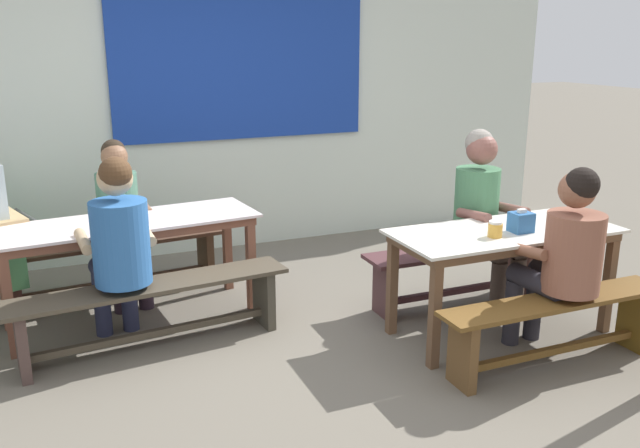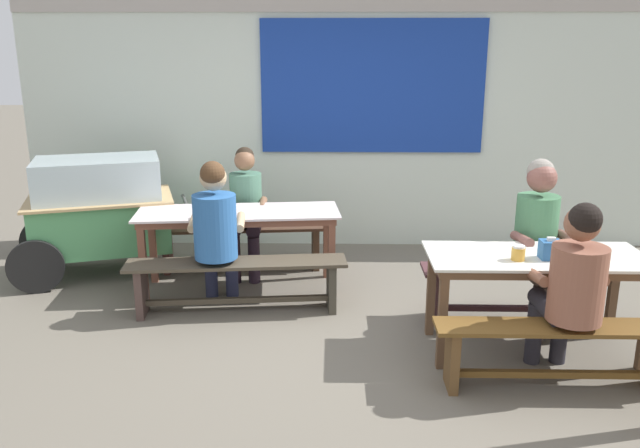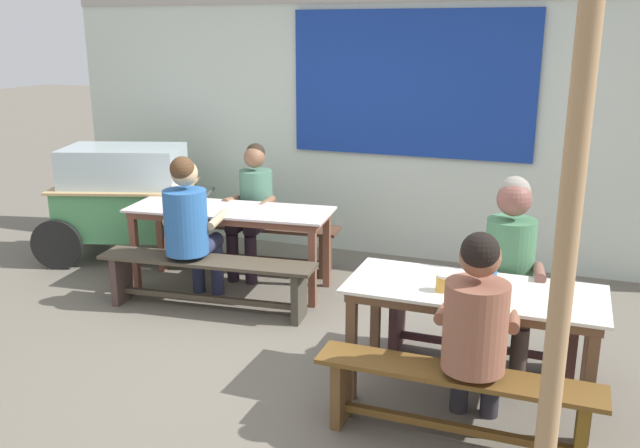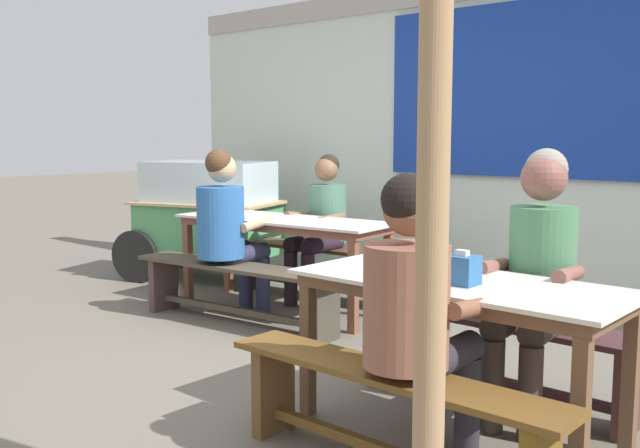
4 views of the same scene
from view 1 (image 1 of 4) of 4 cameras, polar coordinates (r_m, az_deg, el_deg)
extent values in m
plane|color=#696255|center=(4.38, 0.12, -10.95)|extent=(40.00, 40.00, 0.00)
cube|color=silver|center=(6.31, -8.71, 9.00)|extent=(7.05, 0.12, 2.48)
cube|color=navy|center=(6.24, -6.69, 13.56)|extent=(2.34, 0.03, 1.38)
cube|color=silver|center=(4.82, -16.13, 0.19)|extent=(1.84, 0.78, 0.02)
cube|color=brown|center=(4.83, -16.09, -0.26)|extent=(1.75, 0.72, 0.06)
cube|color=brown|center=(5.37, -7.91, -2.17)|extent=(0.07, 0.07, 0.66)
cube|color=brown|center=(4.94, -5.90, -3.71)|extent=(0.07, 0.07, 0.66)
cube|color=brown|center=(5.07, -25.40, -4.68)|extent=(0.07, 0.07, 0.66)
cube|color=brown|center=(4.62, -24.99, -6.60)|extent=(0.07, 0.07, 0.66)
cube|color=silver|center=(4.57, 15.50, -0.57)|extent=(1.53, 0.66, 0.02)
cube|color=brown|center=(4.59, 15.46, -1.05)|extent=(1.45, 0.60, 0.06)
cube|color=brown|center=(5.31, 19.29, -3.13)|extent=(0.06, 0.06, 0.66)
cube|color=brown|center=(4.95, 23.38, -4.93)|extent=(0.06, 0.06, 0.66)
cube|color=brown|center=(4.55, 6.17, -5.45)|extent=(0.06, 0.06, 0.66)
cube|color=brown|center=(4.12, 9.76, -7.91)|extent=(0.06, 0.06, 0.66)
cube|color=#4E3323|center=(5.40, -17.16, -1.49)|extent=(1.72, 0.49, 0.03)
cube|color=#4E3725|center=(5.64, -9.74, -2.64)|extent=(0.09, 0.27, 0.42)
cube|color=#4F2D26|center=(5.39, -24.56, -4.77)|extent=(0.09, 0.27, 0.42)
cube|color=#4E3323|center=(5.50, -16.88, -4.73)|extent=(1.41, 0.19, 0.04)
cube|color=#463D2F|center=(4.41, -14.27, -5.17)|extent=(1.83, 0.50, 0.03)
cube|color=#423D32|center=(4.72, -4.81, -6.20)|extent=(0.09, 0.27, 0.42)
cube|color=#4B3833|center=(4.39, -24.12, -9.33)|extent=(0.09, 0.27, 0.42)
cube|color=#463D2F|center=(4.53, -13.99, -9.03)|extent=(1.52, 0.20, 0.04)
cube|color=#4A2A2D|center=(5.07, 11.58, -2.21)|extent=(1.43, 0.33, 0.03)
cube|color=#4D2F2A|center=(5.49, 16.65, -3.63)|extent=(0.06, 0.27, 0.42)
cube|color=#4D3132|center=(4.85, 5.55, -5.57)|extent=(0.06, 0.27, 0.42)
cube|color=#4A2A2D|center=(5.18, 11.38, -5.64)|extent=(1.15, 0.05, 0.04)
cube|color=brown|center=(4.28, 19.59, -6.23)|extent=(1.56, 0.27, 0.03)
cube|color=brown|center=(4.81, 25.26, -7.30)|extent=(0.06, 0.23, 0.42)
cube|color=brown|center=(3.99, 12.08, -10.80)|extent=(0.06, 0.23, 0.42)
cube|color=brown|center=(4.41, 19.19, -10.17)|extent=(1.27, 0.05, 0.04)
cylinder|color=#333333|center=(5.55, -25.16, -5.21)|extent=(0.05, 0.05, 0.25)
cylinder|color=#3F3F3F|center=(5.46, -23.38, 0.32)|extent=(0.27, 0.73, 0.04)
cylinder|color=#291D28|center=(5.11, -16.72, -4.90)|extent=(0.11, 0.11, 0.44)
cylinder|color=#291D28|center=(5.14, -14.74, -4.64)|extent=(0.11, 0.11, 0.44)
cylinder|color=#291D28|center=(5.20, -17.30, -1.42)|extent=(0.15, 0.43, 0.13)
cylinder|color=#291D28|center=(5.23, -15.35, -1.18)|extent=(0.15, 0.43, 0.13)
cylinder|color=#4B7A63|center=(5.34, -16.87, 1.64)|extent=(0.31, 0.31, 0.49)
sphere|color=brown|center=(5.24, -17.15, 5.53)|extent=(0.20, 0.20, 0.20)
sphere|color=#2D2319|center=(5.27, -17.23, 5.95)|extent=(0.18, 0.18, 0.18)
cylinder|color=brown|center=(5.14, -18.43, 0.81)|extent=(0.09, 0.31, 0.10)
cylinder|color=brown|center=(5.19, -14.64, 1.25)|extent=(0.09, 0.31, 0.08)
cylinder|color=#292C48|center=(4.80, -15.98, -6.21)|extent=(0.11, 0.11, 0.44)
cylinder|color=#292C48|center=(4.77, -18.10, -6.52)|extent=(0.11, 0.11, 0.44)
cylinder|color=#292C48|center=(4.54, -15.74, -3.80)|extent=(0.17, 0.42, 0.13)
cylinder|color=#292C48|center=(4.51, -17.97, -4.12)|extent=(0.17, 0.42, 0.13)
cylinder|color=#2B5FA2|center=(4.27, -16.63, -1.53)|extent=(0.35, 0.35, 0.52)
sphere|color=tan|center=(4.20, -17.11, 3.76)|extent=(0.21, 0.21, 0.21)
sphere|color=#4C331E|center=(4.16, -17.07, 4.19)|extent=(0.20, 0.20, 0.20)
cylinder|color=tan|center=(4.48, -14.66, -0.76)|extent=(0.10, 0.31, 0.11)
cylinder|color=tan|center=(4.42, -19.56, -1.41)|extent=(0.10, 0.31, 0.10)
cylinder|color=#2A2830|center=(4.71, 17.76, -6.78)|extent=(0.11, 0.11, 0.44)
cylinder|color=#2A2830|center=(4.60, 16.10, -7.21)|extent=(0.11, 0.11, 0.44)
cylinder|color=#2A2830|center=(4.49, 19.64, -4.33)|extent=(0.15, 0.42, 0.13)
cylinder|color=#2A2830|center=(4.37, 17.96, -4.73)|extent=(0.15, 0.42, 0.13)
cylinder|color=brown|center=(4.24, 20.80, -2.33)|extent=(0.34, 0.34, 0.48)
sphere|color=brown|center=(4.16, 21.11, 2.74)|extent=(0.22, 0.22, 0.22)
sphere|color=black|center=(4.13, 21.46, 3.17)|extent=(0.20, 0.20, 0.20)
cylinder|color=brown|center=(4.50, 20.83, -1.54)|extent=(0.09, 0.31, 0.10)
cylinder|color=brown|center=(4.24, 17.26, -2.24)|extent=(0.09, 0.31, 0.10)
cylinder|color=#43352E|center=(4.91, 14.93, -5.63)|extent=(0.11, 0.11, 0.44)
cylinder|color=#43352E|center=(5.03, 16.43, -5.23)|extent=(0.11, 0.11, 0.44)
cylinder|color=#43352E|center=(4.95, 13.66, -2.02)|extent=(0.17, 0.43, 0.13)
cylinder|color=#43352E|center=(5.06, 15.18, -1.71)|extent=(0.17, 0.43, 0.13)
cylinder|color=#457B53|center=(5.07, 13.20, 1.57)|extent=(0.32, 0.32, 0.55)
sphere|color=brown|center=(4.97, 13.66, 6.22)|extent=(0.23, 0.23, 0.23)
sphere|color=gray|center=(4.98, 13.45, 6.72)|extent=(0.21, 0.21, 0.21)
cylinder|color=brown|center=(4.82, 12.98, 0.72)|extent=(0.10, 0.31, 0.10)
cylinder|color=brown|center=(5.07, 16.08, 1.22)|extent=(0.10, 0.31, 0.09)
cube|color=#2A5E9B|center=(4.53, 16.78, 0.15)|extent=(0.14, 0.12, 0.13)
cube|color=white|center=(4.51, 16.86, 1.09)|extent=(0.05, 0.04, 0.02)
cylinder|color=gold|center=(4.37, 14.72, -0.52)|extent=(0.09, 0.09, 0.09)
cylinder|color=white|center=(4.36, 14.77, 0.14)|extent=(0.08, 0.08, 0.02)
camera|label=2|loc=(1.57, 100.80, 3.41)|focal=35.75mm
camera|label=3|loc=(3.26, 77.47, 8.06)|focal=38.20mm
camera|label=4|loc=(4.49, 58.94, 0.76)|focal=40.73mm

